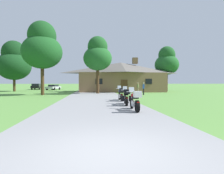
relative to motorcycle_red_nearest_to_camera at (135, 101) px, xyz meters
The scene contains 14 objects.
ground_plane 14.14m from the motorcycle_red_nearest_to_camera, 98.25° to the left, with size 500.00×500.00×0.00m, color #56893D.
asphalt_driveway 12.17m from the motorcycle_red_nearest_to_camera, 99.61° to the left, with size 6.40×80.00×0.06m, color gray.
motorcycle_red_nearest_to_camera is the anchor object (origin of this frame).
motorcycle_silver_second_in_row 2.64m from the motorcycle_red_nearest_to_camera, 90.27° to the left, with size 0.84×2.08×1.30m.
motorcycle_blue_farthest_in_row 5.87m from the motorcycle_red_nearest_to_camera, 88.94° to the left, with size 0.66×2.08×1.30m.
stone_lodge 23.74m from the motorcycle_red_nearest_to_camera, 83.11° to the left, with size 15.56×7.76×6.22m.
bystander_olive_shirt_near_lodge 18.24m from the motorcycle_red_nearest_to_camera, 75.43° to the left, with size 0.37×0.49×1.69m.
bystander_blue_shirt_beside_signpost 14.50m from the motorcycle_red_nearest_to_camera, 72.40° to the left, with size 0.30×0.54×1.69m.
tree_by_lodge_front 17.85m from the motorcycle_red_nearest_to_camera, 95.27° to the left, with size 4.14×4.14×8.38m.
tree_left_far 31.40m from the motorcycle_red_nearest_to_camera, 122.76° to the left, with size 6.06×6.06×9.40m.
tree_right_of_lodge 28.25m from the motorcycle_red_nearest_to_camera, 64.02° to the left, with size 4.64×4.64×8.75m.
tree_left_near 18.42m from the motorcycle_red_nearest_to_camera, 120.47° to the left, with size 5.18×5.18×9.67m.
parked_black_suv_far_left 39.17m from the motorcycle_red_nearest_to_camera, 113.38° to the left, with size 2.12×4.70×1.40m.
parked_silver_sedan_far_left 34.61m from the motorcycle_red_nearest_to_camera, 108.69° to the left, with size 2.86×4.53×1.20m.
Camera 1 is at (-0.34, -4.14, 1.63)m, focal length 29.80 mm.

